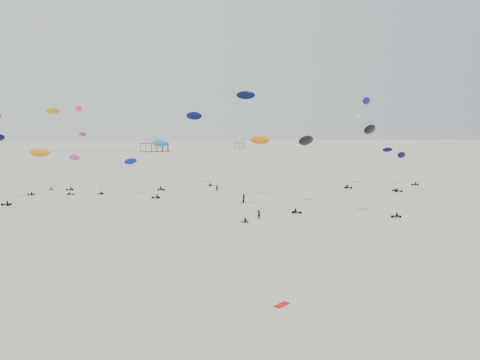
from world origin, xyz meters
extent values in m
plane|color=beige|center=(0.00, 200.00, 0.00)|extent=(900.00, 900.00, 0.00)
cube|color=brown|center=(-10.00, 350.00, 6.15)|extent=(21.00, 13.00, 0.30)
cube|color=silver|center=(-10.00, 350.00, 7.90)|extent=(14.00, 8.40, 3.20)
cube|color=#B2B2AD|center=(-10.00, 350.00, 9.65)|extent=(15.00, 9.00, 0.30)
cube|color=brown|center=(60.00, 380.00, 5.15)|extent=(9.00, 7.00, 0.30)
cube|color=silver|center=(60.00, 380.00, 6.50)|extent=(5.60, 4.20, 2.40)
cube|color=#B2B2AD|center=(60.00, 380.00, 7.85)|extent=(6.00, 4.50, 0.30)
cube|color=black|center=(-62.00, 350.00, 1.45)|extent=(80.00, 0.10, 0.10)
cylinder|color=gray|center=(45.58, 120.69, 9.76)|extent=(0.03, 0.03, 22.56)
ellipsoid|color=silver|center=(42.91, 126.78, 19.75)|extent=(4.58, 4.70, 2.38)
cylinder|color=gray|center=(-31.28, 125.38, 10.95)|extent=(0.03, 0.03, 21.37)
ellipsoid|color=#EF3880|center=(-33.78, 126.34, 21.95)|extent=(2.95, 3.67, 1.73)
cylinder|color=gray|center=(-44.11, 132.67, 10.75)|extent=(0.03, 0.03, 23.81)
ellipsoid|color=orange|center=(-42.08, 138.61, 21.63)|extent=(4.27, 4.21, 2.13)
cylinder|color=gray|center=(41.06, 123.34, 12.24)|extent=(0.03, 0.03, 23.55)
ellipsoid|color=#170B8F|center=(43.77, 123.95, 24.57)|extent=(4.83, 4.65, 2.42)
cylinder|color=gray|center=(0.71, 86.38, 11.60)|extent=(0.03, 0.03, 23.88)
ellipsoid|color=#040C36|center=(1.75, 91.02, 23.25)|extent=(4.16, 3.30, 1.94)
cylinder|color=gray|center=(-13.34, 131.78, 6.32)|extent=(0.03, 0.03, 12.30)
ellipsoid|color=#1B82D1|center=(-13.29, 134.43, 12.71)|extent=(4.95, 3.43, 2.30)
cylinder|color=gray|center=(49.37, 118.38, 5.47)|extent=(0.03, 0.03, 14.38)
ellipsoid|color=#0A0543|center=(50.61, 123.68, 10.76)|extent=(3.41, 1.67, 1.66)
cylinder|color=gray|center=(-1.12, 137.28, 10.09)|extent=(0.03, 0.03, 19.46)
ellipsoid|color=#050E43|center=(-3.25, 138.45, 20.50)|extent=(5.54, 5.15, 2.73)
cylinder|color=gray|center=(-18.20, 117.99, 4.31)|extent=(0.03, 0.03, 11.76)
ellipsoid|color=#0D22AD|center=(-21.19, 121.57, 8.60)|extent=(4.08, 3.80, 1.99)
cylinder|color=gray|center=(26.01, 81.07, 8.25)|extent=(0.03, 0.03, 16.09)
ellipsoid|color=black|center=(23.33, 81.61, 16.64)|extent=(4.76, 4.49, 2.29)
cylinder|color=gray|center=(-35.22, 129.82, 7.71)|extent=(0.03, 0.03, 17.27)
ellipsoid|color=purple|center=(-34.04, 134.60, 15.33)|extent=(2.80, 2.81, 1.43)
cylinder|color=gray|center=(-37.41, 136.57, 4.39)|extent=(0.03, 0.03, 8.68)
ellipsoid|color=#CE30A8|center=(-36.97, 138.82, 8.78)|extent=(3.95, 3.45, 1.91)
cylinder|color=gray|center=(60.13, 128.16, 4.36)|extent=(0.03, 0.03, 9.18)
ellipsoid|color=#04083C|center=(59.36, 130.89, 8.77)|extent=(4.58, 3.48, 2.13)
cylinder|color=gray|center=(14.16, 93.20, 6.97)|extent=(0.03, 0.03, 16.44)
ellipsoid|color=black|center=(16.72, 97.86, 14.21)|extent=(5.64, 5.14, 2.70)
cylinder|color=gray|center=(-44.79, 138.66, 4.82)|extent=(0.03, 0.03, 10.52)
ellipsoid|color=orange|center=(-46.59, 141.25, 10.12)|extent=(6.42, 3.78, 2.99)
cylinder|color=gray|center=(6.83, 107.39, 6.92)|extent=(0.03, 0.03, 15.68)
ellipsoid|color=orange|center=(9.66, 111.08, 14.11)|extent=(4.94, 4.19, 2.37)
cylinder|color=gray|center=(-49.52, 114.18, 7.25)|extent=(0.03, 0.03, 15.60)
imported|color=black|center=(2.83, 84.33, 0.00)|extent=(0.92, 0.93, 2.14)
imported|color=black|center=(4.63, 105.74, 0.00)|extent=(1.08, 0.67, 2.13)
imported|color=black|center=(1.23, 124.60, 0.00)|extent=(1.00, 0.90, 2.27)
cube|color=#B4130B|center=(-5.39, 42.38, 0.00)|extent=(1.85, 1.66, 0.07)
camera|label=1|loc=(-18.04, 1.06, 16.77)|focal=35.00mm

